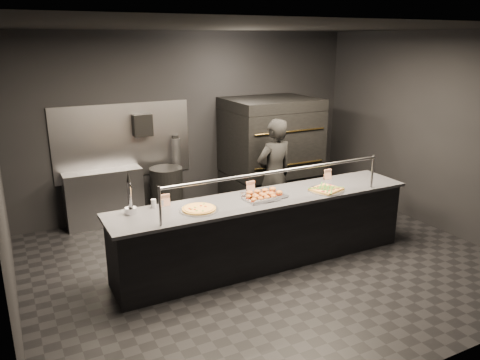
{
  "coord_description": "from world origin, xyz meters",
  "views": [
    {
      "loc": [
        -2.91,
        -4.91,
        2.88
      ],
      "look_at": [
        -0.27,
        0.2,
        1.13
      ],
      "focal_mm": 35.0,
      "sensor_mm": 36.0,
      "label": 1
    }
  ],
  "objects": [
    {
      "name": "tent_cards",
      "position": [
        -0.04,
        0.28,
        1.0
      ],
      "size": [
        2.58,
        0.04,
        0.15
      ],
      "color": "white",
      "rests_on": "service_counter"
    },
    {
      "name": "slider_tray_a",
      "position": [
        -0.1,
        -0.05,
        0.95
      ],
      "size": [
        0.44,
        0.35,
        0.07
      ],
      "color": "silver",
      "rests_on": "service_counter"
    },
    {
      "name": "worker",
      "position": [
        0.71,
        0.95,
        0.87
      ],
      "size": [
        0.68,
        0.5,
        1.74
      ],
      "primitive_type": "imported",
      "rotation": [
        0.0,
        0.0,
        3.27
      ],
      "color": "black",
      "rests_on": "ground"
    },
    {
      "name": "slider_tray_b",
      "position": [
        -0.0,
        0.03,
        0.95
      ],
      "size": [
        0.51,
        0.39,
        0.08
      ],
      "color": "silver",
      "rests_on": "service_counter"
    },
    {
      "name": "condiment_jar",
      "position": [
        -1.37,
        0.28,
        0.97
      ],
      "size": [
        0.16,
        0.06,
        0.11
      ],
      "color": "silver",
      "rests_on": "service_counter"
    },
    {
      "name": "fire_extinguisher",
      "position": [
        -0.35,
        2.4,
        1.06
      ],
      "size": [
        0.14,
        0.14,
        0.51
      ],
      "color": "#B2B2B7",
      "rests_on": "room"
    },
    {
      "name": "beer_tap",
      "position": [
        -1.7,
        0.2,
        1.07
      ],
      "size": [
        0.14,
        0.19,
        0.52
      ],
      "color": "silver",
      "rests_on": "service_counter"
    },
    {
      "name": "round_pizza",
      "position": [
        -0.95,
        -0.05,
        0.94
      ],
      "size": [
        0.47,
        0.47,
        0.03
      ],
      "color": "silver",
      "rests_on": "service_counter"
    },
    {
      "name": "trash_bin",
      "position": [
        -0.64,
        2.08,
        0.44
      ],
      "size": [
        0.53,
        0.53,
        0.88
      ],
      "primitive_type": "cylinder",
      "color": "black",
      "rests_on": "ground"
    },
    {
      "name": "service_counter",
      "position": [
        0.0,
        -0.0,
        0.46
      ],
      "size": [
        4.1,
        0.78,
        1.37
      ],
      "color": "black",
      "rests_on": "ground"
    },
    {
      "name": "towel_dispenser",
      "position": [
        -0.9,
        2.39,
        1.55
      ],
      "size": [
        0.3,
        0.2,
        0.35
      ],
      "primitive_type": "cube",
      "color": "black",
      "rests_on": "room"
    },
    {
      "name": "prep_shelf",
      "position": [
        -1.6,
        2.32,
        0.45
      ],
      "size": [
        1.2,
        0.35,
        0.9
      ],
      "primitive_type": "cube",
      "color": "#99999E",
      "rests_on": "ground"
    },
    {
      "name": "room",
      "position": [
        -0.02,
        0.05,
        1.5
      ],
      "size": [
        6.04,
        6.0,
        3.0
      ],
      "color": "black",
      "rests_on": "ground"
    },
    {
      "name": "pizza_oven",
      "position": [
        1.2,
        1.9,
        0.97
      ],
      "size": [
        1.5,
        1.23,
        1.91
      ],
      "color": "black",
      "rests_on": "ground"
    },
    {
      "name": "square_pizza",
      "position": [
        0.85,
        -0.15,
        0.94
      ],
      "size": [
        0.47,
        0.47,
        0.05
      ],
      "color": "silver",
      "rests_on": "service_counter"
    }
  ]
}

